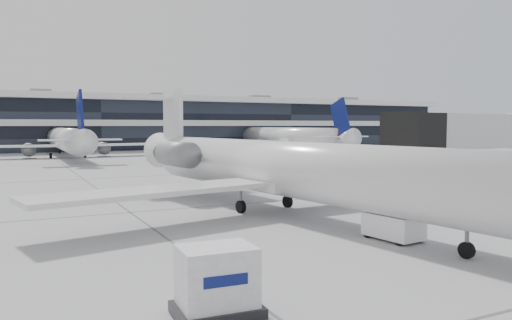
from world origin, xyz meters
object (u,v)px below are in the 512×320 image
regional_jet (278,166)px  cargo_uld (217,282)px  jet_bridge (486,132)px  baggage_tug (392,223)px

regional_jet → cargo_uld: bearing=-133.1°
jet_bridge → baggage_tug: (-20.44, -11.75, -3.77)m
regional_jet → jet_bridge: (21.80, 3.79, 1.78)m
cargo_uld → jet_bridge: bearing=31.9°
regional_jet → cargo_uld: size_ratio=14.63×
baggage_tug → cargo_uld: cargo_uld is taller
regional_jet → jet_bridge: bearing=1.6°
jet_bridge → baggage_tug: size_ratio=7.28×
regional_jet → jet_bridge: regional_jet is taller
baggage_tug → jet_bridge: bearing=22.9°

